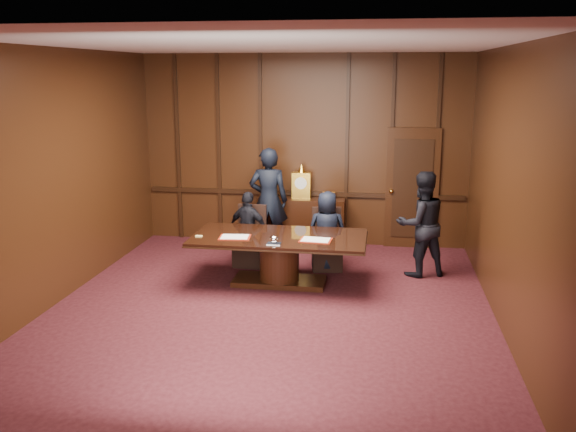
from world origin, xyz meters
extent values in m
plane|color=black|center=(0.00, 0.00, 0.00)|extent=(7.00, 7.00, 0.00)
plane|color=silver|center=(0.00, 0.00, 3.50)|extent=(7.00, 7.00, 0.00)
cube|color=black|center=(0.00, 3.50, 1.75)|extent=(6.00, 0.04, 3.50)
cube|color=black|center=(0.00, -3.50, 1.75)|extent=(6.00, 0.04, 3.50)
cube|color=black|center=(-3.00, 0.00, 1.75)|extent=(0.04, 7.00, 3.50)
cube|color=black|center=(3.00, 0.00, 1.75)|extent=(0.04, 7.00, 3.50)
cube|color=black|center=(0.00, 3.47, 0.95)|extent=(5.90, 0.05, 0.08)
cube|color=black|center=(2.00, 3.46, 1.10)|extent=(0.95, 0.06, 2.20)
sphere|color=gold|center=(1.63, 3.39, 1.05)|extent=(0.08, 0.08, 0.08)
cube|color=black|center=(0.00, 3.26, 0.45)|extent=(1.60, 0.45, 0.90)
cube|color=black|center=(-0.70, 3.26, 0.03)|extent=(0.12, 0.40, 0.06)
cube|color=black|center=(0.70, 3.26, 0.03)|extent=(0.12, 0.40, 0.06)
cube|color=gold|center=(0.00, 3.26, 1.14)|extent=(0.34, 0.18, 0.48)
cylinder|color=white|center=(0.00, 3.16, 1.20)|extent=(0.22, 0.03, 0.22)
cone|color=gold|center=(0.00, 3.26, 1.46)|extent=(0.14, 0.14, 0.16)
cube|color=black|center=(-0.55, 3.28, 1.01)|extent=(0.18, 0.04, 0.22)
cube|color=orange|center=(0.50, 3.28, 0.96)|extent=(0.22, 0.12, 0.12)
cube|color=black|center=(-0.05, 1.10, 0.04)|extent=(1.40, 0.60, 0.08)
cylinder|color=black|center=(-0.05, 1.10, 0.39)|extent=(0.60, 0.60, 0.62)
cube|color=black|center=(-0.05, 1.10, 0.71)|extent=(2.62, 1.32, 0.02)
cube|color=black|center=(-0.05, 1.10, 0.73)|extent=(2.60, 1.30, 0.06)
cube|color=maroon|center=(-0.68, 0.90, 0.77)|extent=(0.49, 0.37, 0.01)
cube|color=white|center=(-0.68, 0.90, 0.78)|extent=(0.43, 0.32, 0.01)
cube|color=maroon|center=(0.52, 0.92, 0.77)|extent=(0.48, 0.36, 0.01)
cube|color=white|center=(0.52, 0.92, 0.78)|extent=(0.42, 0.31, 0.01)
cube|color=white|center=(-0.05, 0.65, 0.77)|extent=(0.20, 0.14, 0.01)
ellipsoid|color=white|center=(-0.05, 0.65, 0.82)|extent=(0.13, 0.13, 0.10)
cube|color=#E5C970|center=(-1.23, 0.87, 0.77)|extent=(0.10, 0.07, 0.01)
cube|color=black|center=(-0.70, 1.95, 0.23)|extent=(0.50, 0.50, 0.46)
cube|color=black|center=(-0.69, 2.16, 0.72)|extent=(0.48, 0.08, 0.55)
cylinder|color=black|center=(-0.90, 1.75, 0.12)|extent=(0.04, 0.04, 0.23)
cylinder|color=black|center=(-0.50, 2.15, 0.12)|extent=(0.04, 0.04, 0.23)
cube|color=black|center=(0.60, 1.95, 0.23)|extent=(0.55, 0.55, 0.46)
cube|color=black|center=(0.57, 2.16, 0.72)|extent=(0.48, 0.14, 0.55)
cylinder|color=black|center=(0.40, 1.75, 0.12)|extent=(0.04, 0.04, 0.23)
cylinder|color=black|center=(0.80, 2.15, 0.12)|extent=(0.04, 0.04, 0.23)
imported|color=black|center=(-0.70, 1.90, 0.63)|extent=(0.80, 0.53, 1.26)
imported|color=black|center=(0.60, 1.90, 0.65)|extent=(0.67, 0.46, 1.31)
imported|color=black|center=(-0.53, 2.79, 0.94)|extent=(0.73, 0.51, 1.88)
imported|color=black|center=(2.09, 1.86, 0.84)|extent=(1.00, 0.90, 1.68)
camera|label=1|loc=(1.44, -7.63, 3.17)|focal=38.00mm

